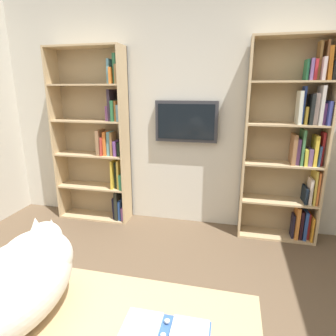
{
  "coord_description": "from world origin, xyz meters",
  "views": [
    {
      "loc": [
        -0.58,
        1.03,
        1.59
      ],
      "look_at": [
        -0.07,
        -1.15,
        0.97
      ],
      "focal_mm": 30.33,
      "sensor_mm": 36.0,
      "label": 1
    }
  ],
  "objects": [
    {
      "name": "bookshelf_right",
      "position": [
        1.0,
        -2.07,
        1.0
      ],
      "size": [
        0.9,
        0.28,
        2.06
      ],
      "color": "tan",
      "rests_on": "ground"
    },
    {
      "name": "wall_mounted_tv",
      "position": [
        -0.05,
        -2.15,
        1.24
      ],
      "size": [
        0.71,
        0.07,
        0.46
      ],
      "color": "#333338"
    },
    {
      "name": "cat",
      "position": [
        0.18,
        0.24,
        0.89
      ],
      "size": [
        0.33,
        0.69,
        0.34
      ],
      "color": "silver",
      "rests_on": "desk"
    },
    {
      "name": "bookshelf_left",
      "position": [
        -1.19,
        -2.06,
        1.04
      ],
      "size": [
        0.8,
        0.28,
        2.08
      ],
      "color": "tan",
      "rests_on": "ground"
    },
    {
      "name": "wall_back",
      "position": [
        0.0,
        -2.23,
        1.35
      ],
      "size": [
        4.52,
        0.06,
        2.7
      ],
      "primitive_type": "cube",
      "color": "beige",
      "rests_on": "ground"
    }
  ]
}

